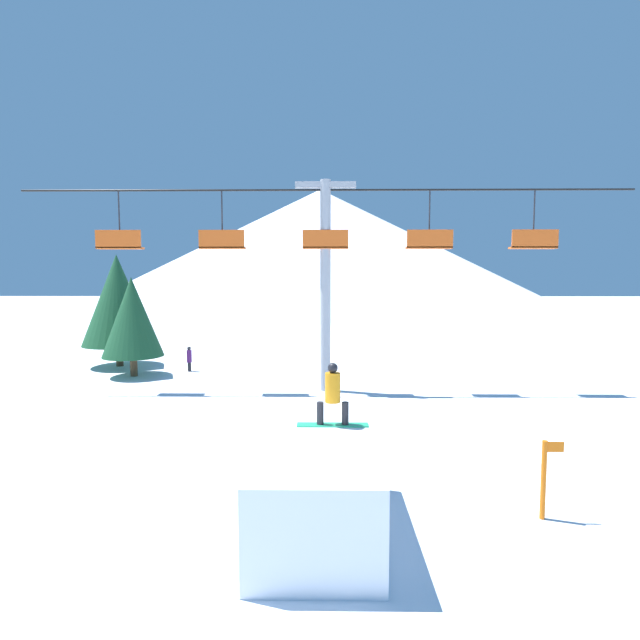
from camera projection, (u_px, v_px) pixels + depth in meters
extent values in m
plane|color=white|center=(262.00, 557.00, 8.25)|extent=(220.00, 220.00, 0.00)
cone|color=silver|center=(320.00, 247.00, 84.82)|extent=(76.52, 76.52, 19.26)
cube|color=white|center=(316.00, 488.00, 9.00)|extent=(2.14, 3.88, 1.64)
cube|color=silver|center=(318.00, 416.00, 10.81)|extent=(2.14, 0.10, 0.06)
cube|color=#1E9E6B|center=(333.00, 425.00, 10.02)|extent=(1.44, 0.26, 0.03)
cylinder|color=black|center=(320.00, 413.00, 10.00)|extent=(0.14, 0.14, 0.45)
cylinder|color=black|center=(345.00, 413.00, 10.00)|extent=(0.14, 0.14, 0.45)
cylinder|color=orange|center=(333.00, 388.00, 9.95)|extent=(0.31, 0.31, 0.59)
sphere|color=black|center=(333.00, 368.00, 9.92)|extent=(0.20, 0.20, 0.20)
cylinder|color=#9E9EA3|center=(325.00, 287.00, 19.97)|extent=(0.41, 0.41, 8.43)
cube|color=#9E9EA3|center=(325.00, 185.00, 19.62)|extent=(2.40, 0.24, 0.24)
cylinder|color=black|center=(325.00, 190.00, 19.64)|extent=(24.17, 0.08, 0.08)
cylinder|color=#28282D|center=(119.00, 219.00, 19.84)|extent=(0.06, 0.06, 2.26)
cube|color=#E05619|center=(120.00, 248.00, 19.94)|extent=(1.80, 0.44, 0.08)
cube|color=#E05619|center=(118.00, 239.00, 19.73)|extent=(1.80, 0.08, 0.70)
cylinder|color=#28282D|center=(222.00, 219.00, 19.79)|extent=(0.06, 0.06, 2.26)
cube|color=#E05619|center=(223.00, 248.00, 19.89)|extent=(1.80, 0.44, 0.08)
cube|color=#E05619|center=(221.00, 239.00, 19.68)|extent=(1.80, 0.08, 0.70)
cylinder|color=#28282D|center=(325.00, 219.00, 19.73)|extent=(0.06, 0.06, 2.26)
cube|color=#E05619|center=(325.00, 248.00, 19.83)|extent=(1.80, 0.44, 0.08)
cube|color=#E05619|center=(325.00, 239.00, 19.62)|extent=(1.80, 0.08, 0.70)
cylinder|color=#28282D|center=(429.00, 219.00, 19.68)|extent=(0.06, 0.06, 2.26)
cube|color=#E05619|center=(429.00, 248.00, 19.78)|extent=(1.80, 0.44, 0.08)
cube|color=#E05619|center=(430.00, 239.00, 19.57)|extent=(1.80, 0.08, 0.70)
cylinder|color=#28282D|center=(534.00, 219.00, 19.63)|extent=(0.06, 0.06, 2.26)
cube|color=#E05619|center=(533.00, 248.00, 19.73)|extent=(1.80, 0.44, 0.08)
cube|color=#E05619|center=(535.00, 239.00, 19.52)|extent=(1.80, 0.08, 0.70)
cylinder|color=#4C3823|center=(134.00, 366.00, 23.22)|extent=(0.33, 0.33, 0.93)
cone|color=#194728|center=(132.00, 317.00, 23.02)|extent=(2.77, 2.77, 3.68)
cylinder|color=#4C3823|center=(120.00, 355.00, 25.82)|extent=(0.36, 0.36, 1.11)
cone|color=#194728|center=(118.00, 300.00, 25.57)|extent=(3.59, 3.59, 4.66)
cylinder|color=orange|center=(543.00, 480.00, 9.49)|extent=(0.10, 0.10, 1.54)
cube|color=orange|center=(554.00, 447.00, 9.43)|extent=(0.36, 0.02, 0.20)
cylinder|color=black|center=(189.00, 367.00, 24.39)|extent=(0.17, 0.17, 0.45)
cylinder|color=#471956|center=(189.00, 356.00, 24.34)|extent=(0.24, 0.24, 0.60)
sphere|color=#232328|center=(189.00, 348.00, 24.31)|extent=(0.18, 0.18, 0.18)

